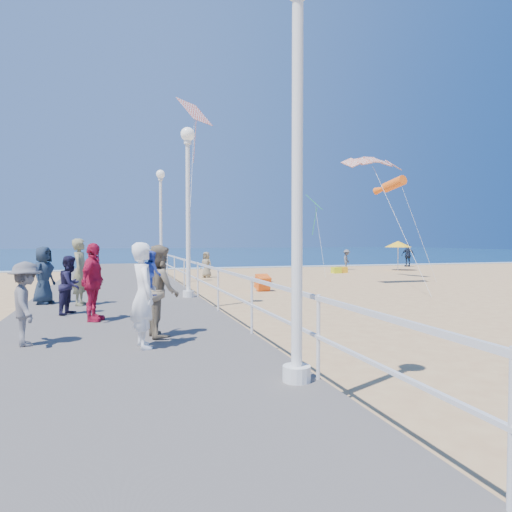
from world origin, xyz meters
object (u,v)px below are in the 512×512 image
object	(u,v)px
beach_walker_a	(347,260)
toddler_held	(152,273)
spectator_3	(93,282)
box_kite	(263,284)
spectator_6	(81,272)
lamp_post_mid	(188,193)
woman_holding_toddler	(143,295)
lamp_post_near	(297,123)
spectator_7	(70,285)
spectator_1	(160,290)
spectator_4	(44,275)
beach_chair_left	(336,270)
beach_walker_c	(206,265)
beach_chair_right	(342,270)
beach_walker_b	(408,255)
beach_umbrella	(398,244)
lamp_post_far	(161,211)
spectator_2	(26,304)

from	to	relation	value
beach_walker_a	toddler_held	bearing A→B (deg)	-175.30
spectator_3	box_kite	bearing A→B (deg)	-20.00
toddler_held	spectator_6	bearing A→B (deg)	5.00
lamp_post_mid	woman_holding_toddler	distance (m)	7.19
lamp_post_near	spectator_7	bearing A→B (deg)	116.43
lamp_post_near	spectator_1	size ratio (longest dim) A/B	3.11
spectator_6	spectator_7	size ratio (longest dim) A/B	1.30
toddler_held	lamp_post_mid	bearing A→B (deg)	-24.52
spectator_4	lamp_post_near	bearing A→B (deg)	-131.11
spectator_1	spectator_6	xyz separation A→B (m)	(-1.72, 4.77, 0.06)
lamp_post_mid	beach_chair_left	size ratio (longest dim) A/B	9.67
spectator_3	beach_walker_c	world-z (taller)	spectator_3
woman_holding_toddler	spectator_4	bearing A→B (deg)	10.56
spectator_3	beach_chair_right	size ratio (longest dim) A/B	3.16
beach_walker_b	box_kite	world-z (taller)	beach_walker_b
beach_chair_left	beach_umbrella	bearing A→B (deg)	12.11
spectator_7	lamp_post_mid	bearing A→B (deg)	-30.65
beach_walker_c	woman_holding_toddler	bearing A→B (deg)	-59.37
spectator_1	beach_chair_right	distance (m)	23.36
lamp_post_near	toddler_held	distance (m)	3.66
lamp_post_near	beach_chair_left	size ratio (longest dim) A/B	9.67
spectator_1	beach_walker_c	size ratio (longest dim) A/B	1.13
woman_holding_toddler	beach_walker_a	bearing A→B (deg)	-45.85
beach_walker_b	beach_walker_c	xyz separation A→B (m)	(-18.01, -5.94, -0.20)
lamp_post_far	beach_umbrella	xyz separation A→B (m)	(17.35, 5.12, -1.75)
spectator_1	beach_chair_right	bearing A→B (deg)	-43.29
beach_walker_a	beach_walker_b	size ratio (longest dim) A/B	0.79
spectator_1	spectator_4	bearing A→B (deg)	19.96
spectator_6	spectator_7	bearing A→B (deg)	-173.22
spectator_7	beach_umbrella	distance (m)	26.45
beach_walker_c	box_kite	world-z (taller)	beach_walker_c
beach_walker_c	spectator_1	bearing A→B (deg)	-58.95
toddler_held	spectator_4	bearing A→B (deg)	12.26
beach_walker_b	lamp_post_near	bearing A→B (deg)	60.72
spectator_3	spectator_6	distance (m)	2.78
lamp_post_mid	spectator_2	size ratio (longest dim) A/B	3.71
spectator_2	beach_walker_b	bearing A→B (deg)	-59.25
spectator_3	beach_walker_b	world-z (taller)	spectator_3
beach_chair_right	spectator_4	bearing A→B (deg)	-140.65
beach_umbrella	beach_walker_c	bearing A→B (deg)	-171.51
lamp_post_near	beach_walker_c	world-z (taller)	lamp_post_near
woman_holding_toddler	spectator_2	xyz separation A→B (m)	(-1.91, 0.74, -0.16)
spectator_1	beach_walker_a	size ratio (longest dim) A/B	1.13
beach_walker_a	beach_chair_right	world-z (taller)	beach_walker_a
spectator_2	beach_walker_c	world-z (taller)	spectator_2
beach_umbrella	spectator_4	bearing A→B (deg)	-146.01
spectator_6	beach_walker_a	distance (m)	24.06
woman_holding_toddler	beach_umbrella	xyz separation A→B (m)	(19.10, 20.67, 0.63)
lamp_post_far	beach_walker_c	bearing A→B (deg)	45.79
spectator_4	beach_chair_left	size ratio (longest dim) A/B	2.95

